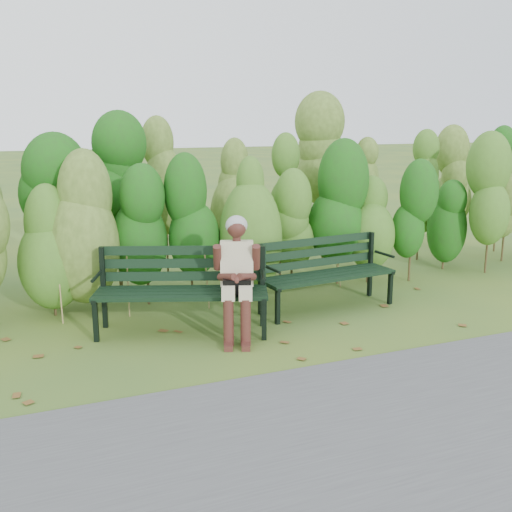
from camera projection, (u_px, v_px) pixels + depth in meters
name	position (u px, v px, depth m)	size (l,w,h in m)	color
ground	(269.00, 333.00, 6.20)	(80.00, 80.00, 0.00)	#385C2A
footpath	(393.00, 434.00, 4.21)	(60.00, 2.50, 0.01)	#474749
hedge_band	(211.00, 192.00, 7.59)	(11.04, 1.67, 2.42)	#47381E
leaf_litter	(278.00, 341.00, 5.97)	(5.76, 2.11, 0.01)	brown
bench_left	(182.00, 283.00, 6.18)	(1.84, 1.15, 0.88)	black
bench_right	(324.00, 268.00, 6.97)	(1.67, 0.68, 0.81)	black
seated_woman	(237.00, 270.00, 5.98)	(0.55, 0.75, 1.23)	beige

